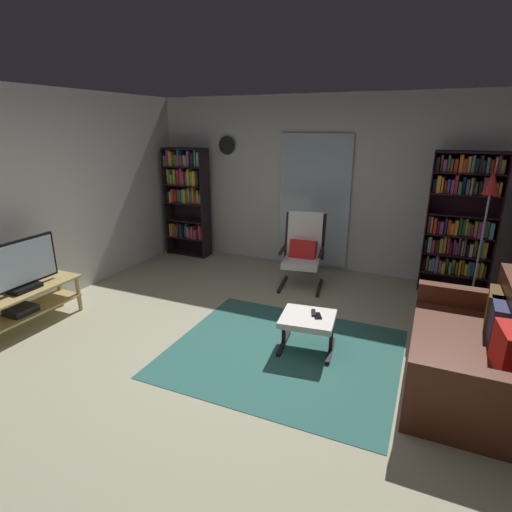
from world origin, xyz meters
name	(u,v)px	position (x,y,z in m)	size (l,w,h in m)	color
ground_plane	(235,353)	(0.00, 0.00, 0.00)	(7.02, 7.02, 0.00)	#A4A082
wall_back	(319,184)	(0.00, 2.90, 1.30)	(5.60, 0.06, 2.60)	silver
wall_left	(24,204)	(-2.70, 0.00, 1.30)	(0.06, 6.00, 2.60)	silver
glass_door_panel	(314,201)	(-0.05, 2.83, 1.05)	(1.10, 0.01, 2.00)	silver
area_rug	(283,352)	(0.44, 0.20, 0.00)	(2.21, 1.91, 0.01)	#2E625A
tv_stand	(26,303)	(-2.33, -0.45, 0.30)	(0.41, 1.21, 0.45)	tan
television	(21,267)	(-2.33, -0.44, 0.72)	(0.20, 0.86, 0.56)	black
bookshelf_near_tv	(187,197)	(-2.19, 2.60, 1.01)	(0.74, 0.30, 1.81)	black
bookshelf_near_sofa	(460,221)	(1.98, 2.61, 0.98)	(0.85, 0.30, 1.86)	black
leather_sofa	(476,352)	(2.11, 0.38, 0.32)	(0.89, 1.71, 0.89)	#522516
lounge_armchair	(303,249)	(0.06, 2.01, 0.53)	(0.66, 0.73, 1.02)	black
ottoman	(308,322)	(0.63, 0.36, 0.30)	(0.57, 0.54, 0.37)	white
tv_remote	(314,313)	(0.67, 0.44, 0.38)	(0.04, 0.14, 0.02)	black
cell_phone	(318,316)	(0.72, 0.40, 0.37)	(0.07, 0.14, 0.01)	black
floor_lamp_by_shelf	(489,198)	(2.21, 2.16, 1.36)	(0.22, 0.22, 1.68)	#A5A5AD
wall_clock	(227,145)	(-1.52, 2.82, 1.85)	(0.29, 0.03, 0.29)	silver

